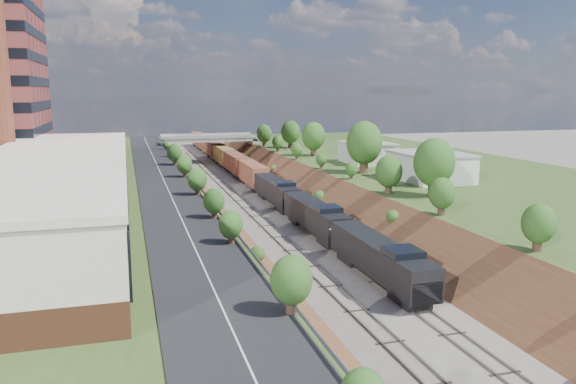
# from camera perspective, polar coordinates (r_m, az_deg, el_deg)

# --- Properties ---
(platform_left) EXTENTS (44.00, 180.00, 5.00)m
(platform_left) POSITION_cam_1_polar(r_m,az_deg,el_deg) (85.55, -24.08, -1.41)
(platform_left) COLOR #335121
(platform_left) RESTS_ON ground
(platform_right) EXTENTS (44.00, 180.00, 5.00)m
(platform_right) POSITION_cam_1_polar(r_m,az_deg,el_deg) (100.30, 16.51, 0.66)
(platform_right) COLOR #335121
(platform_right) RESTS_ON ground
(embankment_left) EXTENTS (10.00, 180.00, 10.00)m
(embankment_left) POSITION_cam_1_polar(r_m,az_deg,el_deg) (85.73, -9.24, -2.33)
(embankment_left) COLOR brown
(embankment_left) RESTS_ON ground
(embankment_right) EXTENTS (10.00, 180.00, 10.00)m
(embankment_right) POSITION_cam_1_polar(r_m,az_deg,el_deg) (90.91, 4.65, -1.51)
(embankment_right) COLOR brown
(embankment_right) RESTS_ON ground
(rail_left_track) EXTENTS (1.58, 180.00, 0.18)m
(rail_left_track) POSITION_cam_1_polar(r_m,az_deg,el_deg) (87.07, -3.75, -1.96)
(rail_left_track) COLOR gray
(rail_left_track) RESTS_ON ground
(rail_right_track) EXTENTS (1.58, 180.00, 0.18)m
(rail_right_track) POSITION_cam_1_polar(r_m,az_deg,el_deg) (88.31, -0.45, -1.77)
(rail_right_track) COLOR gray
(rail_right_track) RESTS_ON ground
(road) EXTENTS (8.00, 180.00, 0.10)m
(road) POSITION_cam_1_polar(r_m,az_deg,el_deg) (84.39, -12.38, 0.86)
(road) COLOR black
(road) RESTS_ON platform_left
(guardrail) EXTENTS (0.10, 171.00, 0.70)m
(guardrail) POSITION_cam_1_polar(r_m,az_deg,el_deg) (84.47, -9.60, 1.30)
(guardrail) COLOR #99999E
(guardrail) RESTS_ON platform_left
(commercial_building) EXTENTS (14.30, 62.30, 7.00)m
(commercial_building) POSITION_cam_1_polar(r_m,az_deg,el_deg) (62.37, -22.59, 0.27)
(commercial_building) COLOR brown
(commercial_building) RESTS_ON platform_left
(overpass) EXTENTS (24.50, 8.30, 7.40)m
(overpass) POSITION_cam_1_polar(r_m,az_deg,el_deg) (147.26, -8.02, 4.86)
(overpass) COLOR gray
(overpass) RESTS_ON ground
(white_building_near) EXTENTS (9.00, 12.00, 4.00)m
(white_building_near) POSITION_cam_1_polar(r_m,az_deg,el_deg) (87.97, 14.23, 2.44)
(white_building_near) COLOR silver
(white_building_near) RESTS_ON platform_right
(white_building_far) EXTENTS (8.00, 10.00, 3.60)m
(white_building_far) POSITION_cam_1_polar(r_m,az_deg,el_deg) (107.20, 8.06, 3.89)
(white_building_far) COLOR silver
(white_building_far) RESTS_ON platform_right
(tree_right_large) EXTENTS (5.25, 5.25, 7.61)m
(tree_right_large) POSITION_cam_1_polar(r_m,az_deg,el_deg) (74.15, 14.63, 2.88)
(tree_right_large) COLOR #473323
(tree_right_large) RESTS_ON platform_right
(tree_left_crest) EXTENTS (2.45, 2.45, 3.55)m
(tree_left_crest) POSITION_cam_1_polar(r_m,az_deg,el_deg) (45.53, -4.29, -4.31)
(tree_left_crest) COLOR #473323
(tree_left_crest) RESTS_ON platform_left
(freight_train) EXTENTS (3.10, 157.95, 4.62)m
(freight_train) POSITION_cam_1_polar(r_m,az_deg,el_deg) (124.13, -5.19, 2.87)
(freight_train) COLOR black
(freight_train) RESTS_ON ground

